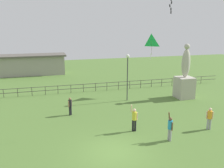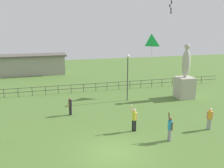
% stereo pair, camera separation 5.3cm
% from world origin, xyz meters
% --- Properties ---
extents(ground_plane, '(80.00, 80.00, 0.00)m').
position_xyz_m(ground_plane, '(0.00, 0.00, 0.00)').
color(ground_plane, '#517533').
extents(statue_monument, '(1.70, 1.70, 5.67)m').
position_xyz_m(statue_monument, '(10.23, 9.00, 1.80)').
color(statue_monument, '#B2AD9E').
rests_on(statue_monument, ground_plane).
extents(lamppost, '(0.36, 0.36, 4.74)m').
position_xyz_m(lamppost, '(4.13, 9.66, 3.42)').
color(lamppost, '#38383D').
rests_on(lamppost, ground_plane).
extents(person_0, '(0.36, 0.36, 1.56)m').
position_xyz_m(person_0, '(-1.90, 7.03, 0.90)').
color(person_0, black).
rests_on(person_0, ground_plane).
extents(person_1, '(0.52, 0.36, 2.03)m').
position_xyz_m(person_1, '(2.23, 2.52, 1.02)').
color(person_1, black).
rests_on(person_1, ground_plane).
extents(person_2, '(0.46, 0.31, 1.68)m').
position_xyz_m(person_2, '(7.68, 1.33, 0.97)').
color(person_2, '#99999E').
rests_on(person_2, ground_plane).
extents(person_3, '(0.31, 0.52, 1.95)m').
position_xyz_m(person_3, '(4.00, 0.46, 0.98)').
color(person_3, '#99999E').
rests_on(person_3, ground_plane).
extents(kite_0, '(1.37, 1.24, 2.66)m').
position_xyz_m(kite_0, '(7.18, 11.03, 5.81)').
color(kite_0, '#1EB759').
extents(waterfront_railing, '(36.04, 0.06, 0.95)m').
position_xyz_m(waterfront_railing, '(-0.35, 14.00, 0.62)').
color(waterfront_railing, '#4C4742').
rests_on(waterfront_railing, ground_plane).
extents(pavilion_building, '(10.41, 3.67, 3.05)m').
position_xyz_m(pavilion_building, '(-5.76, 26.00, 1.55)').
color(pavilion_building, gray).
rests_on(pavilion_building, ground_plane).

